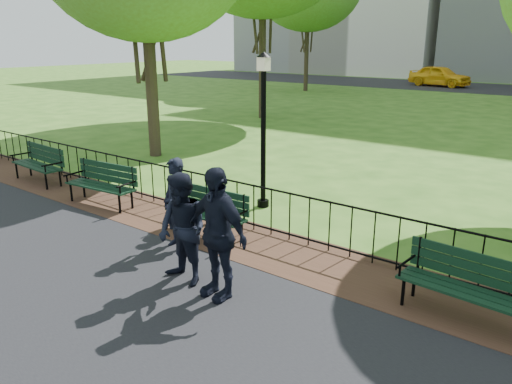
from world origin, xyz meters
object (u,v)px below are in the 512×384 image
Objects in this scene: park_bench_left_a at (103,179)px; person_right at (217,233)px; park_bench_left_b at (40,160)px; park_bench_main at (198,204)px; person_left at (176,204)px; taxi at (440,76)px; lamppost at (263,125)px; person_mid at (183,230)px; park_bench_right_a at (468,279)px.

person_right is (4.67, -1.53, 0.38)m from park_bench_left_a.
person_right is (7.40, -1.66, 0.36)m from park_bench_left_b.
person_left is at bearing -77.07° from park_bench_main.
person_left is 0.34× the size of taxi.
lamppost is at bearing 102.71° from person_left.
lamppost is 1.95× the size of person_mid.
person_right reaches higher than park_bench_left_b.
park_bench_main is at bearing -158.49° from taxi.
person_left and taxi have the same top height.
park_bench_left_b is 5.77m from person_left.
person_mid is 0.36× the size of taxi.
taxi is (-8.42, 34.79, -0.14)m from person_right.
person_left is 1.89m from person_right.
park_bench_left_b is at bearing -167.86° from taxi.
person_left is 1.34m from person_mid.
person_mid is 0.66m from person_right.
person_mid is 0.89× the size of person_right.
park_bench_left_b reaches higher than park_bench_right_a.
person_left is (0.16, -2.68, -0.96)m from lamppost.
taxi is (-3.76, 33.26, 0.24)m from park_bench_left_a.
lamppost is at bearing 161.19° from park_bench_right_a.
person_right reaches higher than park_bench_left_a.
person_mid is (-3.55, -1.51, 0.30)m from park_bench_right_a.
park_bench_main is 0.36× the size of taxi.
taxi is at bearing 94.97° from park_bench_left_b.
taxi is (-7.77, 34.80, -0.04)m from person_mid.
person_left is at bearing -86.55° from lamppost.
park_bench_left_a is at bearing 168.78° from person_right.
taxi is (-1.03, 33.13, 0.22)m from park_bench_left_b.
park_bench_main is at bearing -176.44° from park_bench_right_a.
taxi is at bearing 90.77° from park_bench_left_a.
park_bench_right_a is 4.64m from person_left.
person_left is 0.95× the size of person_mid.
person_left is at bearing 147.09° from person_mid.
park_bench_left_b is 10.30m from park_bench_right_a.
person_mid reaches higher than park_bench_right_a.
park_bench_left_b is at bearing -176.70° from park_bench_right_a.
person_right is at bearing -23.85° from park_bench_left_a.
lamppost is at bearing -157.76° from taxi.
park_bench_left_b is (-2.73, 0.13, 0.01)m from park_bench_left_a.
park_bench_main is at bearing -90.82° from lamppost.
person_mid reaches higher than park_bench_left_a.
lamppost reaches higher than person_mid.
park_bench_right_a is at bearing -22.97° from lamppost.
park_bench_main is 1.00× the size of person_mid.
person_right is at bearing -41.56° from park_bench_main.
park_bench_main is 2.30m from lamppost.
person_mid is at bearing -172.19° from person_right.
park_bench_left_b is at bearing 171.70° from park_bench_left_a.
person_left is (2.98, -0.69, 0.23)m from park_bench_left_a.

